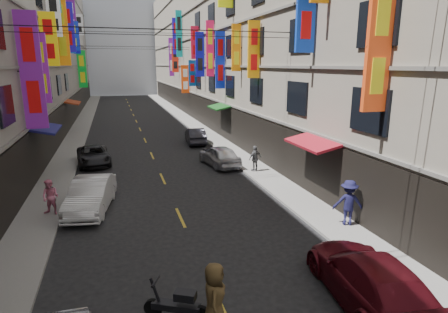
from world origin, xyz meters
TOP-DOWN VIEW (x-y plane):
  - sidewalk_left at (-6.00, 42.00)m, footprint 2.00×90.00m
  - sidewalk_right at (6.00, 42.00)m, footprint 2.00×90.00m
  - building_row_right at (11.99, 42.00)m, footprint 10.14×90.00m
  - haze_block at (0.00, 92.00)m, footprint 18.00×8.00m
  - shop_signage at (-0.29, 35.34)m, footprint 14.00×55.00m
  - street_awnings at (-1.26, 26.00)m, footprint 13.99×35.20m
  - overhead_cables at (0.00, 30.00)m, footprint 14.00×38.04m
  - lane_markings at (0.00, 39.00)m, footprint 0.12×80.20m
  - scooter_crossing at (-1.25, 11.31)m, footprint 1.64×0.98m
  - scooter_far_right at (3.49, 27.19)m, footprint 0.53×1.80m
  - car_left_mid at (-3.76, 19.99)m, footprint 2.31×4.71m
  - car_left_far at (-4.00, 28.61)m, footprint 2.46×4.53m
  - car_right_near at (4.00, 10.52)m, footprint 2.73×5.36m
  - car_right_mid at (4.00, 25.87)m, footprint 2.20×4.27m
  - car_right_far at (4.00, 33.35)m, footprint 1.72×4.14m
  - pedestrian_lfar at (-5.40, 19.73)m, footprint 0.91×0.79m
  - pedestrian_rnear at (6.42, 15.10)m, footprint 1.37×1.09m
  - pedestrian_rfar at (5.66, 23.66)m, footprint 1.05×0.81m
  - pedestrian_crossing at (-0.42, 10.64)m, footprint 0.87×1.05m

SIDE VIEW (x-z plane):
  - lane_markings at x=0.00m, z-range 0.00..0.01m
  - sidewalk_left at x=-6.00m, z-range 0.00..0.12m
  - sidewalk_right at x=6.00m, z-range 0.00..0.12m
  - scooter_crossing at x=-1.25m, z-range -0.13..1.01m
  - scooter_far_right at x=3.49m, z-range -0.13..1.01m
  - car_left_far at x=-4.00m, z-range 0.00..1.21m
  - car_right_far at x=4.00m, z-range 0.00..1.33m
  - car_right_mid at x=4.00m, z-range 0.00..1.39m
  - car_left_mid at x=-3.76m, z-range 0.00..1.49m
  - car_right_near at x=4.00m, z-range 0.00..1.49m
  - pedestrian_lfar at x=-5.40m, z-range 0.12..1.69m
  - pedestrian_rfar at x=5.66m, z-range 0.12..1.70m
  - pedestrian_crossing at x=-0.42m, z-range 0.00..1.85m
  - pedestrian_rnear at x=6.42m, z-range 0.12..2.01m
  - street_awnings at x=-1.26m, z-range 2.80..3.20m
  - overhead_cables at x=0.00m, z-range 8.18..9.42m
  - shop_signage at x=-0.29m, z-range 2.79..15.33m
  - building_row_right at x=11.99m, z-range -0.01..18.99m
  - haze_block at x=0.00m, z-range 0.00..22.00m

